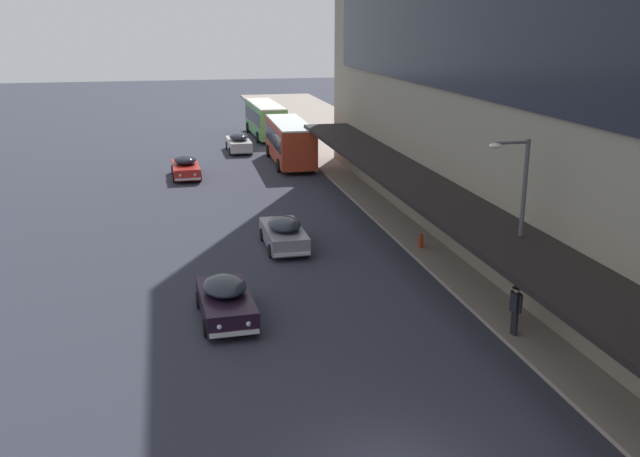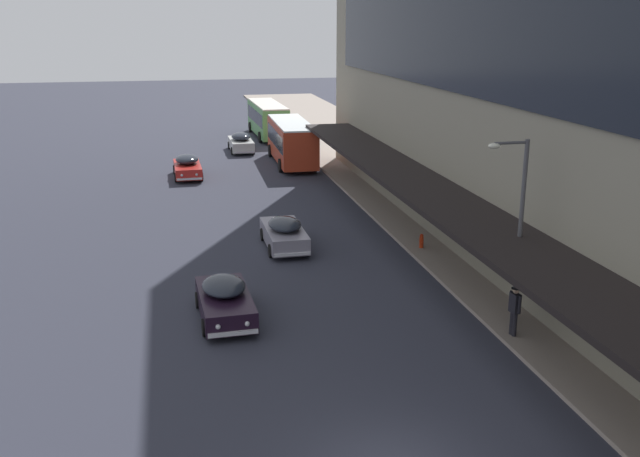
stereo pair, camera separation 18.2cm
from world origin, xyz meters
TOP-DOWN VIEW (x-y plane):
  - transit_bus_kerbside_front at (4.29, 52.28)m, footprint 2.85×9.92m
  - transit_bus_kerbside_rear at (4.28, 38.96)m, footprint 2.97×9.57m
  - sedan_trailing_near at (-3.75, 35.73)m, footprint 1.99×4.65m
  - sedan_second_mid at (0.99, 45.02)m, footprint 1.94×4.72m
  - sedan_second_near at (-3.21, 10.35)m, footprint 2.10×4.53m
  - sedan_oncoming_rear at (0.33, 18.35)m, footprint 1.95×4.60m
  - pedestrian_at_kerb at (6.47, 6.47)m, footprint 0.33×0.61m
  - street_lamp at (6.79, 7.45)m, footprint 1.50×0.28m
  - fire_hydrant at (6.72, 16.52)m, footprint 0.20×0.40m

SIDE VIEW (x-z plane):
  - fire_hydrant at x=6.72m, z-range 0.14..0.84m
  - sedan_second_near at x=-3.21m, z-range 0.00..1.51m
  - sedan_oncoming_rear at x=0.33m, z-range 0.00..1.53m
  - sedan_trailing_near at x=-3.75m, z-range -0.02..1.57m
  - sedan_second_mid at x=0.99m, z-range -0.02..1.62m
  - pedestrian_at_kerb at x=6.47m, z-range 0.25..2.11m
  - transit_bus_kerbside_front at x=4.29m, z-range 0.24..3.41m
  - transit_bus_kerbside_rear at x=4.28m, z-range 0.24..3.49m
  - street_lamp at x=6.79m, z-range 0.71..7.42m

